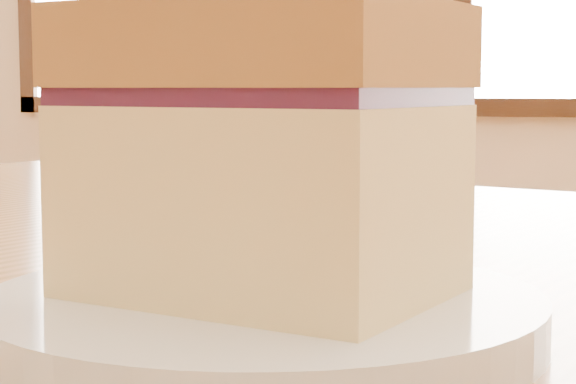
% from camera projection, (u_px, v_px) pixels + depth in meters
% --- Properties ---
extents(plate, '(0.21, 0.21, 0.02)m').
position_uv_depth(plate, '(263.00, 317.00, 0.38)').
color(plate, white).
rests_on(plate, cafe_table_main).
extents(cake_slice, '(0.16, 0.13, 0.13)m').
position_uv_depth(cake_slice, '(257.00, 135.00, 0.37)').
color(cake_slice, '#E4C581').
rests_on(cake_slice, plate).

